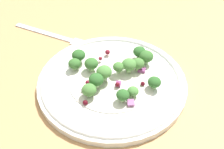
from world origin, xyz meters
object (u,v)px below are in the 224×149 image
broccoli_floret_2 (91,64)px  fork (55,35)px  broccoli_floret_1 (75,64)px  broccoli_floret_0 (133,91)px  plate (112,82)px

broccoli_floret_2 → fork: broccoli_floret_2 is taller
broccoli_floret_1 → broccoli_floret_0: bearing=162.0°
plate → broccoli_floret_2: 5.09cm
plate → broccoli_floret_1: broccoli_floret_1 is taller
broccoli_floret_1 → fork: bearing=-50.0°
broccoli_floret_0 → fork: broccoli_floret_0 is taller
broccoli_floret_2 → plate: bearing=161.4°
plate → fork: size_ratio=1.47×
plate → broccoli_floret_0: (-4.51, 2.89, 1.58)cm
plate → broccoli_floret_1: (7.56, -1.03, 1.79)cm
plate → broccoli_floret_2: (4.38, -1.48, 2.13)cm
broccoli_floret_1 → broccoli_floret_2: bearing=-172.0°
fork → plate: bearing=144.8°
fork → broccoli_floret_2: bearing=140.0°
plate → broccoli_floret_2: broccoli_floret_2 is taller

